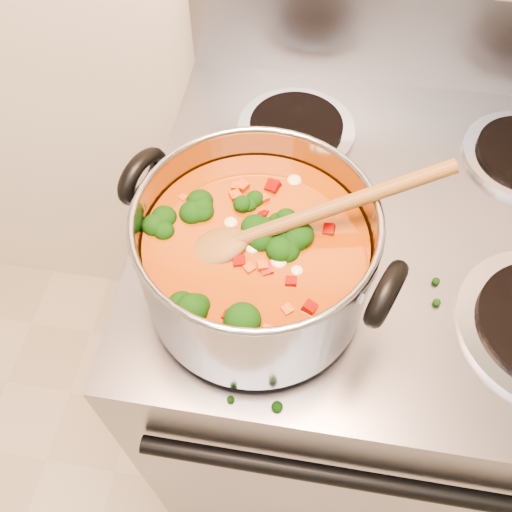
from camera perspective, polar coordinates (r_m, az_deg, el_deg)
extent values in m
cube|color=gray|center=(1.21, 10.05, -9.53)|extent=(0.72, 0.63, 0.92)
cube|color=gray|center=(0.98, 16.13, 20.28)|extent=(0.72, 0.03, 0.16)
cylinder|color=black|center=(0.78, 12.33, -21.37)|extent=(0.61, 0.02, 0.02)
cylinder|color=#A5A5AD|center=(0.72, 1.28, -3.18)|extent=(0.22, 0.22, 0.01)
cylinder|color=black|center=(0.72, 1.29, -2.86)|extent=(0.17, 0.17, 0.01)
cylinder|color=#A5A5AD|center=(0.90, 4.02, 12.51)|extent=(0.18, 0.18, 0.01)
cylinder|color=black|center=(0.90, 4.05, 12.88)|extent=(0.14, 0.14, 0.01)
cylinder|color=#929299|center=(0.65, 0.00, -0.04)|extent=(0.26, 0.26, 0.14)
torus|color=#929299|center=(0.59, 0.00, 3.75)|extent=(0.27, 0.27, 0.01)
cylinder|color=#89330C|center=(0.66, 0.00, -0.92)|extent=(0.25, 0.25, 0.11)
torus|color=black|center=(0.67, -11.26, 7.80)|extent=(0.05, 0.08, 0.08)
torus|color=black|center=(0.58, 12.89, -3.72)|extent=(0.05, 0.08, 0.08)
ellipsoid|color=black|center=(0.66, 5.96, 6.36)|extent=(0.04, 0.04, 0.03)
ellipsoid|color=black|center=(0.67, 0.11, 7.68)|extent=(0.04, 0.04, 0.03)
ellipsoid|color=black|center=(0.65, -4.42, 5.32)|extent=(0.04, 0.04, 0.03)
ellipsoid|color=black|center=(0.62, 9.89, 0.56)|extent=(0.04, 0.04, 0.03)
ellipsoid|color=black|center=(0.65, -7.54, 4.94)|extent=(0.04, 0.04, 0.03)
ellipsoid|color=black|center=(0.64, 6.40, 4.01)|extent=(0.04, 0.04, 0.03)
ellipsoid|color=black|center=(0.62, -6.40, 0.94)|extent=(0.04, 0.04, 0.03)
ellipsoid|color=black|center=(0.62, 4.89, 1.14)|extent=(0.04, 0.04, 0.03)
ellipsoid|color=black|center=(0.64, 5.71, 3.74)|extent=(0.04, 0.04, 0.03)
ellipsoid|color=black|center=(0.68, 1.61, 8.38)|extent=(0.04, 0.04, 0.03)
ellipsoid|color=#880B04|center=(0.68, -0.57, 8.91)|extent=(0.01, 0.01, 0.01)
ellipsoid|color=#880B04|center=(0.65, -3.09, 5.65)|extent=(0.01, 0.01, 0.01)
ellipsoid|color=#880B04|center=(0.60, -9.40, -1.69)|extent=(0.01, 0.01, 0.01)
ellipsoid|color=#880B04|center=(0.66, -5.85, 6.41)|extent=(0.01, 0.01, 0.01)
ellipsoid|color=#880B04|center=(0.60, -8.83, -1.32)|extent=(0.01, 0.01, 0.01)
ellipsoid|color=#880B04|center=(0.68, 4.09, 7.90)|extent=(0.01, 0.01, 0.01)
ellipsoid|color=#880B04|center=(0.66, 5.25, 6.15)|extent=(0.01, 0.01, 0.01)
ellipsoid|color=#880B04|center=(0.60, 3.18, -0.61)|extent=(0.01, 0.01, 0.01)
ellipsoid|color=#880B04|center=(0.67, 1.93, 7.86)|extent=(0.01, 0.01, 0.01)
ellipsoid|color=#880B04|center=(0.59, -5.72, -2.49)|extent=(0.01, 0.01, 0.01)
ellipsoid|color=#C03E0A|center=(0.64, -5.93, 4.10)|extent=(0.01, 0.01, 0.01)
ellipsoid|color=#C03E0A|center=(0.65, 3.08, 5.53)|extent=(0.01, 0.01, 0.01)
ellipsoid|color=#C03E0A|center=(0.62, -2.29, 1.79)|extent=(0.01, 0.01, 0.01)
ellipsoid|color=#C03E0A|center=(0.58, -3.88, -4.27)|extent=(0.01, 0.01, 0.01)
ellipsoid|color=#C03E0A|center=(0.67, -3.65, 7.13)|extent=(0.01, 0.01, 0.01)
ellipsoid|color=#C03E0A|center=(0.61, 9.04, -0.91)|extent=(0.01, 0.01, 0.01)
ellipsoid|color=#C03E0A|center=(0.65, -6.40, 5.04)|extent=(0.01, 0.01, 0.01)
ellipsoid|color=#C03E0A|center=(0.61, 0.10, 0.04)|extent=(0.01, 0.01, 0.01)
ellipsoid|color=#C03E0A|center=(0.62, -5.93, 0.73)|extent=(0.01, 0.01, 0.01)
ellipsoid|color=#C03E0A|center=(0.64, -6.47, 4.25)|extent=(0.01, 0.01, 0.01)
ellipsoid|color=beige|center=(0.59, 0.13, -1.79)|extent=(0.02, 0.02, 0.01)
ellipsoid|color=beige|center=(0.60, 1.21, -1.37)|extent=(0.02, 0.02, 0.01)
ellipsoid|color=beige|center=(0.59, -4.42, -3.25)|extent=(0.02, 0.02, 0.01)
ellipsoid|color=beige|center=(0.63, -2.67, 2.65)|extent=(0.02, 0.02, 0.01)
ellipsoid|color=beige|center=(0.64, 7.09, 3.21)|extent=(0.02, 0.02, 0.01)
ellipsoid|color=beige|center=(0.61, -7.89, -0.05)|extent=(0.02, 0.02, 0.01)
ellipsoid|color=beige|center=(0.59, -6.56, -2.92)|extent=(0.02, 0.02, 0.01)
ellipsoid|color=brown|center=(0.62, -4.08, 0.80)|extent=(0.09, 0.07, 0.04)
cylinder|color=brown|center=(0.61, 7.72, 4.82)|extent=(0.25, 0.11, 0.08)
ellipsoid|color=black|center=(0.66, -0.15, -14.50)|extent=(0.01, 0.01, 0.01)
ellipsoid|color=black|center=(0.68, -10.17, -12.80)|extent=(0.01, 0.01, 0.01)
ellipsoid|color=black|center=(0.78, 10.86, 1.38)|extent=(0.01, 0.01, 0.01)
ellipsoid|color=black|center=(0.85, -5.59, 8.59)|extent=(0.01, 0.01, 0.01)
ellipsoid|color=black|center=(0.74, -12.06, -2.70)|extent=(0.01, 0.01, 0.01)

